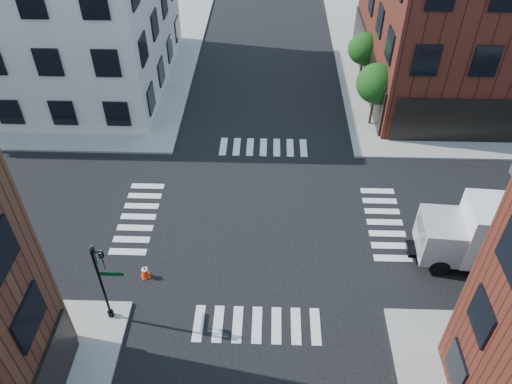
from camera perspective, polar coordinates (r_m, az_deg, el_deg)
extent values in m
plane|color=black|center=(28.35, 0.55, -3.16)|extent=(120.00, 120.00, 0.00)
cube|color=gray|center=(50.22, 26.71, 13.58)|extent=(30.00, 30.00, 0.15)
cube|color=gray|center=(50.54, -24.18, 14.53)|extent=(30.00, 30.00, 0.15)
cube|color=silver|center=(43.60, -26.04, 17.99)|extent=(22.00, 16.00, 11.00)
cylinder|color=black|center=(36.43, 12.98, 8.67)|extent=(0.18, 0.18, 1.47)
cylinder|color=black|center=(36.06, 13.16, 9.65)|extent=(0.12, 0.12, 1.47)
sphere|color=#0F340E|center=(35.24, 13.57, 11.98)|extent=(2.69, 2.69, 2.69)
sphere|color=#0F340E|center=(35.47, 13.86, 11.11)|extent=(1.85, 1.85, 1.85)
cylinder|color=black|center=(41.60, 11.80, 13.01)|extent=(0.18, 0.18, 1.33)
cylinder|color=black|center=(41.30, 11.92, 13.82)|extent=(0.12, 0.12, 1.33)
sphere|color=#0F340E|center=(40.65, 12.22, 15.72)|extent=(2.43, 2.43, 2.43)
sphere|color=#0F340E|center=(40.81, 12.50, 15.01)|extent=(1.67, 1.67, 1.67)
cylinder|color=black|center=(23.22, -17.18, -10.25)|extent=(0.12, 0.12, 4.60)
cylinder|color=black|center=(24.75, -16.26, -13.18)|extent=(0.28, 0.28, 0.30)
cube|color=#053819|center=(22.42, -16.25, -8.98)|extent=(1.10, 0.03, 0.22)
cube|color=#053819|center=(22.74, -17.36, -7.43)|extent=(0.03, 1.10, 0.22)
imported|color=black|center=(21.99, -17.05, -7.48)|extent=(0.22, 0.18, 1.10)
imported|color=black|center=(22.29, -17.99, -6.93)|extent=(0.18, 0.22, 1.10)
cube|color=#A4A5A7|center=(26.86, 20.33, -4.75)|extent=(2.22, 2.61, 2.07)
cube|color=black|center=(26.35, 18.46, -4.10)|extent=(0.23, 1.97, 0.93)
cube|color=black|center=(28.45, 25.06, -6.48)|extent=(8.31, 1.57, 0.26)
cylinder|color=black|center=(26.89, 20.20, -8.01)|extent=(1.05, 0.43, 1.03)
cylinder|color=black|center=(28.33, 19.46, -4.73)|extent=(1.05, 0.43, 1.03)
cylinder|color=black|center=(29.54, 26.45, -5.00)|extent=(1.05, 0.43, 1.03)
cube|color=red|center=(26.13, -12.47, -9.35)|extent=(0.56, 0.56, 0.05)
cone|color=red|center=(25.85, -12.59, -8.82)|extent=(0.53, 0.53, 0.80)
cylinder|color=white|center=(25.76, -12.63, -8.65)|extent=(0.31, 0.31, 0.09)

